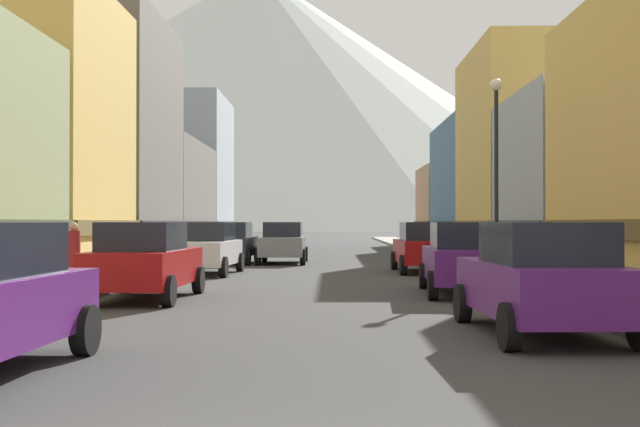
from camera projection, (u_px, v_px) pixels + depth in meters
The scene contains 19 objects.
sidewalk_left at pixel (194, 257), 40.11m from camera, with size 2.50×100.00×0.15m, color gray.
sidewalk_right at pixel (449, 257), 39.94m from camera, with size 2.50×100.00×0.15m, color gray.
storefront_left_3 at pixel (89, 143), 39.09m from camera, with size 7.55×10.17×11.52m.
storefront_left_4 at pixel (144, 199), 50.50m from camera, with size 7.47×12.52×6.73m.
storefront_left_5 at pixel (176, 174), 62.07m from camera, with size 7.86×10.16×11.21m.
storefront_right_2 at pixel (636, 184), 31.14m from camera, with size 9.58×8.48×6.71m.
storefront_right_3 at pixel (540, 157), 40.82m from camera, with size 7.25×10.15×10.42m.
storefront_right_4 at pixel (517, 189), 51.84m from camera, with size 10.00×11.93×8.08m.
storefront_right_5 at pixel (466, 207), 62.88m from camera, with size 7.13×9.37×6.04m.
car_left_1 at pixel (144, 261), 18.71m from camera, with size 2.17×4.45×1.78m.
car_left_2 at pixel (206, 248), 27.87m from camera, with size 2.26×4.49×1.78m.
car_left_3 at pixel (231, 243), 34.95m from camera, with size 2.17×4.45×1.78m.
car_right_0 at pixel (542, 278), 12.83m from camera, with size 2.20×4.46×1.78m.
car_right_1 at pixel (466, 258), 20.07m from camera, with size 2.25×4.49×1.78m.
car_right_2 at pixel (425, 247), 28.85m from camera, with size 2.12×4.43×1.78m.
car_driving_0 at pixel (283, 242), 35.32m from camera, with size 2.06×4.40×1.78m.
pedestrian_0 at pixel (73, 256), 21.29m from camera, with size 0.36×0.36×1.63m.
streetlamp_right at pixel (496, 147), 23.98m from camera, with size 0.36×0.36×5.86m.
mountain_backdrop at pixel (255, 98), 265.76m from camera, with size 242.88×242.88×84.59m, color silver.
Camera 1 is at (0.48, -5.04, 1.78)m, focal length 45.82 mm.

